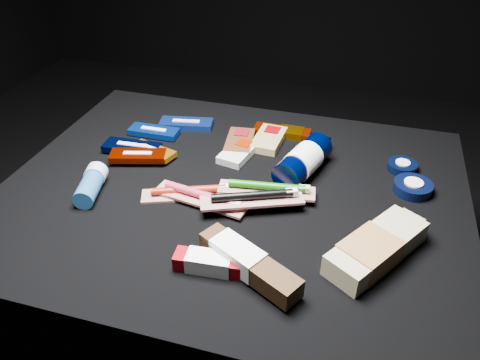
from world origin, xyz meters
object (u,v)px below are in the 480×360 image
(deodorant_stick, at_px, (91,185))
(toothpaste_carton_red, at_px, (217,264))
(lotion_bottle, at_px, (303,161))
(bodywash_bottle, at_px, (375,249))

(deodorant_stick, height_order, toothpaste_carton_red, deodorant_stick)
(lotion_bottle, bearing_deg, toothpaste_carton_red, -87.06)
(bodywash_bottle, relative_size, toothpaste_carton_red, 1.32)
(bodywash_bottle, height_order, toothpaste_carton_red, bodywash_bottle)
(lotion_bottle, distance_m, bodywash_bottle, 0.29)
(deodorant_stick, distance_m, toothpaste_carton_red, 0.35)
(toothpaste_carton_red, bearing_deg, bodywash_bottle, 17.77)
(deodorant_stick, bearing_deg, lotion_bottle, 11.64)
(lotion_bottle, height_order, toothpaste_carton_red, lotion_bottle)
(deodorant_stick, xyz_separation_m, toothpaste_carton_red, (0.32, -0.14, -0.01))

